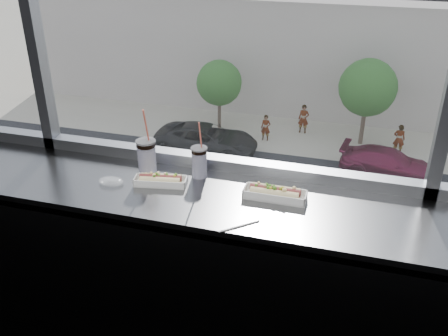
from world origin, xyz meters
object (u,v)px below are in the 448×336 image
(wrapper, at_px, (111,181))
(hotdog_tray_left, at_px, (161,180))
(hotdog_tray_right, at_px, (275,193))
(loose_straw, at_px, (239,226))
(car_near_a, at_px, (42,185))
(pedestrian_b, at_px, (304,116))
(soda_cup_right, at_px, (199,160))
(car_far_a, at_px, (207,135))
(soda_cup_left, at_px, (147,156))
(car_far_b, at_px, (389,159))
(pedestrian_a, at_px, (266,125))
(tree_center, at_px, (368,88))
(pedestrian_c, at_px, (400,136))
(tree_left, at_px, (219,83))

(wrapper, bearing_deg, hotdog_tray_left, 14.13)
(hotdog_tray_right, bearing_deg, loose_straw, -109.95)
(car_near_a, bearing_deg, pedestrian_b, -36.71)
(soda_cup_right, bearing_deg, hotdog_tray_right, -15.13)
(wrapper, xyz_separation_m, car_far_a, (-7.59, 24.31, -10.91))
(wrapper, distance_m, car_far_a, 27.70)
(soda_cup_left, xyz_separation_m, car_near_a, (-13.71, 16.18, -11.07))
(car_far_b, bearing_deg, pedestrian_a, 77.16)
(wrapper, height_order, car_near_a, wrapper)
(car_far_b, distance_m, pedestrian_b, 7.16)
(hotdog_tray_right, xyz_separation_m, wrapper, (-0.79, -0.08, -0.02))
(soda_cup_right, bearing_deg, pedestrian_b, 95.52)
(loose_straw, height_order, car_far_b, loose_straw)
(loose_straw, height_order, car_near_a, loose_straw)
(wrapper, bearing_deg, loose_straw, -15.00)
(pedestrian_a, bearing_deg, loose_straw, -79.16)
(hotdog_tray_left, xyz_separation_m, car_far_b, (2.74, 24.25, -11.06))
(hotdog_tray_left, distance_m, car_far_a, 27.72)
(car_far_b, relative_size, pedestrian_a, 2.98)
(soda_cup_right, bearing_deg, tree_center, 87.96)
(soda_cup_right, relative_size, tree_center, 0.05)
(pedestrian_a, relative_size, pedestrian_c, 0.90)
(soda_cup_right, bearing_deg, loose_straw, -51.23)
(soda_cup_right, xyz_separation_m, pedestrian_b, (-2.79, 28.85, -10.99))
(soda_cup_right, height_order, car_near_a, soda_cup_right)
(soda_cup_left, height_order, wrapper, soda_cup_left)
(car_far_b, bearing_deg, soda_cup_right, -178.25)
(loose_straw, distance_m, car_near_a, 24.41)
(car_far_a, bearing_deg, tree_center, -65.72)
(soda_cup_right, height_order, loose_straw, soda_cup_right)
(car_far_a, xyz_separation_m, pedestrian_b, (5.19, 4.73, -0.02))
(hotdog_tray_left, distance_m, loose_straw, 0.52)
(hotdog_tray_left, height_order, car_far_b, hotdog_tray_left)
(wrapper, bearing_deg, car_far_b, 83.02)
(soda_cup_right, height_order, tree_left, soda_cup_right)
(wrapper, xyz_separation_m, tree_center, (1.39, 28.31, -8.39))
(tree_center, bearing_deg, car_far_b, -68.34)
(soda_cup_left, bearing_deg, car_far_a, 107.73)
(pedestrian_b, bearing_deg, pedestrian_a, -138.56)
(soda_cup_left, distance_m, pedestrian_c, 29.67)
(pedestrian_c, bearing_deg, pedestrian_b, -14.83)
(hotdog_tray_left, distance_m, wrapper, 0.24)
(pedestrian_a, bearing_deg, car_near_a, -129.79)
(car_far_a, bearing_deg, car_far_b, -89.74)
(pedestrian_b, height_order, tree_left, tree_left)
(car_far_b, bearing_deg, loose_straw, -177.45)
(car_far_a, xyz_separation_m, pedestrian_c, (11.19, 3.15, -0.04))
(hotdog_tray_right, height_order, car_far_a, hotdog_tray_right)
(soda_cup_left, relative_size, car_far_b, 0.06)
(soda_cup_left, distance_m, loose_straw, 0.65)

